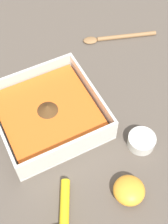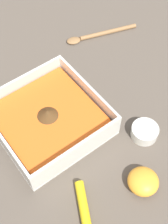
# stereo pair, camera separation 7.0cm
# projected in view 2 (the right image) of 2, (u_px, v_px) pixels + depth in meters

# --- Properties ---
(ground_plane) EXTENTS (4.00, 4.00, 0.00)m
(ground_plane) POSITION_uv_depth(u_px,v_px,m) (51.00, 140.00, 0.70)
(ground_plane) COLOR brown
(square_dish) EXTENTS (0.23, 0.23, 0.07)m
(square_dish) POSITION_uv_depth(u_px,v_px,m) (49.00, 120.00, 0.71)
(square_dish) COLOR silver
(square_dish) RESTS_ON ground_plane
(spice_bowl) EXTENTS (0.06, 0.06, 0.03)m
(spice_bowl) POSITION_uv_depth(u_px,v_px,m) (144.00, 132.00, 0.70)
(spice_bowl) COLOR silver
(spice_bowl) RESTS_ON ground_plane
(lemon_half) EXTENTS (0.06, 0.06, 0.04)m
(lemon_half) POSITION_uv_depth(u_px,v_px,m) (143.00, 181.00, 0.63)
(lemon_half) COLOR orange
(lemon_half) RESTS_ON ground_plane
(wooden_spoon) EXTENTS (0.21, 0.08, 0.01)m
(wooden_spoon) POSITION_uv_depth(u_px,v_px,m) (98.00, 35.00, 0.89)
(wooden_spoon) COLOR olive
(wooden_spoon) RESTS_ON ground_plane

